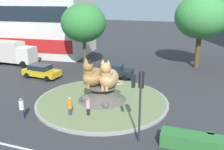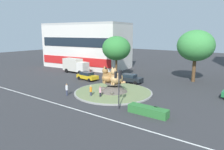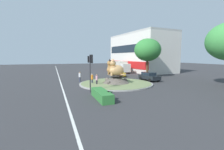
{
  "view_description": "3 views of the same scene",
  "coord_description": "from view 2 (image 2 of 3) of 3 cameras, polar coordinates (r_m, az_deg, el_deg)",
  "views": [
    {
      "loc": [
        7.61,
        -19.23,
        8.95
      ],
      "look_at": [
        0.72,
        0.57,
        2.42
      ],
      "focal_mm": 40.19,
      "sensor_mm": 36.0,
      "label": 1
    },
    {
      "loc": [
        18.0,
        -25.0,
        8.92
      ],
      "look_at": [
        -0.45,
        0.3,
        2.64
      ],
      "focal_mm": 33.96,
      "sensor_mm": 36.0,
      "label": 2
    },
    {
      "loc": [
        24.21,
        -9.49,
        4.44
      ],
      "look_at": [
        0.03,
        -0.69,
        1.51
      ],
      "focal_mm": 26.08,
      "sensor_mm": 36.0,
      "label": 3
    }
  ],
  "objects": [
    {
      "name": "cat_statue_calico",
      "position": [
        30.86,
        1.11,
        -0.74
      ],
      "size": [
        2.02,
        2.73,
        2.61
      ],
      "rotation": [
        0.0,
        0.0,
        -1.72
      ],
      "color": "tan",
      "rests_on": "roundabout_island"
    },
    {
      "name": "broadleaf_tree_behind_island",
      "position": [
        41.17,
        21.61,
        7.34
      ],
      "size": [
        6.55,
        6.55,
        9.42
      ],
      "color": "brown",
      "rests_on": "ground"
    },
    {
      "name": "sedan_on_far_lane",
      "position": [
        40.79,
        -6.69,
        -0.2
      ],
      "size": [
        4.49,
        2.37,
        1.54
      ],
      "rotation": [
        0.0,
        0.0,
        -0.09
      ],
      "color": "gold",
      "rests_on": "ground"
    },
    {
      "name": "shophouse_block",
      "position": [
        55.95,
        -6.85,
        7.89
      ],
      "size": [
        22.51,
        12.22,
        11.27
      ],
      "rotation": [
        0.0,
        0.0,
        0.1
      ],
      "color": "silver",
      "rests_on": "ground"
    },
    {
      "name": "pedestrian_white_shirt",
      "position": [
        31.12,
        -12.08,
        -3.78
      ],
      "size": [
        0.35,
        0.35,
        1.75
      ],
      "rotation": [
        0.0,
        0.0,
        1.31
      ],
      "color": "#33384C",
      "rests_on": "ground"
    },
    {
      "name": "ground_plane",
      "position": [
        32.07,
        0.34,
        -4.8
      ],
      "size": [
        160.0,
        160.0,
        0.0
      ],
      "primitive_type": "plane",
      "color": "#333335"
    },
    {
      "name": "pedestrian_pink_shirt",
      "position": [
        29.31,
        -3.2,
        -4.48
      ],
      "size": [
        0.32,
        0.32,
        1.74
      ],
      "rotation": [
        0.0,
        0.0,
        5.48
      ],
      "color": "black",
      "rests_on": "ground"
    },
    {
      "name": "delivery_box_truck",
      "position": [
        48.39,
        -9.87,
        2.59
      ],
      "size": [
        6.4,
        2.43,
        3.17
      ],
      "rotation": [
        0.0,
        0.0,
        -0.01
      ],
      "color": "silver",
      "rests_on": "ground"
    },
    {
      "name": "hatchback_near_shophouse",
      "position": [
        38.42,
        4.84,
        -0.87
      ],
      "size": [
        4.54,
        2.29,
        1.56
      ],
      "rotation": [
        0.0,
        0.0,
        0.06
      ],
      "color": "black",
      "rests_on": "ground"
    },
    {
      "name": "clipped_hedge_strip",
      "position": [
        23.99,
        9.66,
        -9.49
      ],
      "size": [
        4.53,
        1.2,
        0.9
      ],
      "primitive_type": "cube",
      "color": "#2D7033",
      "rests_on": "ground"
    },
    {
      "name": "roundabout_island",
      "position": [
        31.95,
        0.33,
        -4.03
      ],
      "size": [
        11.7,
        11.7,
        1.51
      ],
      "color": "gray",
      "rests_on": "ground"
    },
    {
      "name": "cat_statue_tabby",
      "position": [
        31.72,
        -1.04,
        -0.43
      ],
      "size": [
        2.41,
        2.63,
        2.58
      ],
      "rotation": [
        0.0,
        0.0,
        -2.03
      ],
      "color": "#9E703D",
      "rests_on": "roundabout_island"
    },
    {
      "name": "pedestrian_orange_shirt",
      "position": [
        29.86,
        -5.72,
        -4.3
      ],
      "size": [
        0.35,
        0.35,
        1.69
      ],
      "rotation": [
        0.0,
        0.0,
        6.22
      ],
      "color": "#33384C",
      "rests_on": "ground"
    },
    {
      "name": "traffic_light_mast",
      "position": [
        24.66,
        1.82,
        -1.51
      ],
      "size": [
        0.71,
        0.57,
        4.68
      ],
      "rotation": [
        0.0,
        0.0,
        1.65
      ],
      "color": "#2D2D33",
      "rests_on": "ground"
    },
    {
      "name": "second_tree_near_tower",
      "position": [
        42.46,
        1.18,
        7.2
      ],
      "size": [
        5.66,
        5.66,
        8.27
      ],
      "color": "brown",
      "rests_on": "ground"
    },
    {
      "name": "lane_centreline",
      "position": [
        26.09,
        -10.58,
        -8.84
      ],
      "size": [
        112.0,
        0.2,
        0.01
      ],
      "primitive_type": "cube",
      "color": "silver",
      "rests_on": "ground"
    },
    {
      "name": "litter_bin",
      "position": [
        24.29,
        11.84,
        -9.31
      ],
      "size": [
        0.56,
        0.56,
        0.9
      ],
      "color": "#2D4233",
      "rests_on": "ground"
    }
  ]
}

